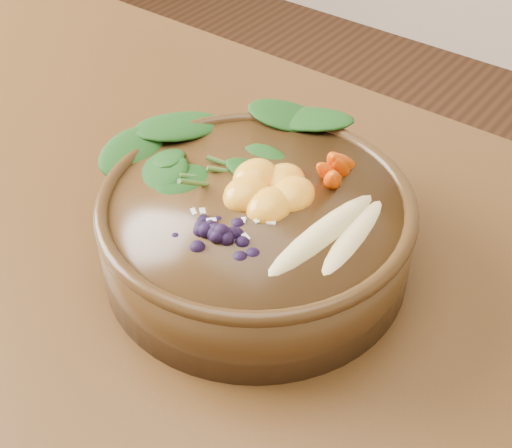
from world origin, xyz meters
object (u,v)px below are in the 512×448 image
at_px(mandarin_cluster, 269,178).
at_px(banana_halves, 339,222).
at_px(blueberry_pile, 217,221).
at_px(carrot_cluster, 353,143).
at_px(kale_heap, 254,134).
at_px(dining_table, 66,366).
at_px(stoneware_bowl, 256,233).

bearing_deg(mandarin_cluster, banana_halves, -8.48).
bearing_deg(banana_halves, blueberry_pile, -141.51).
bearing_deg(carrot_cluster, mandarin_cluster, -129.81).
height_order(kale_heap, banana_halves, kale_heap).
xyz_separation_m(dining_table, mandarin_cluster, (0.12, 0.15, 0.18)).
bearing_deg(mandarin_cluster, kale_heap, 139.48).
bearing_deg(kale_heap, stoneware_bowl, -51.86).
bearing_deg(kale_heap, dining_table, -111.15).
xyz_separation_m(banana_halves, mandarin_cluster, (-0.07, 0.01, 0.00)).
bearing_deg(dining_table, kale_heap, 68.85).
height_order(dining_table, mandarin_cluster, mandarin_cluster).
height_order(dining_table, banana_halves, banana_halves).
height_order(kale_heap, blueberry_pile, kale_heap).
distance_m(carrot_cluster, mandarin_cluster, 0.07).
bearing_deg(stoneware_bowl, carrot_cluster, 57.58).
xyz_separation_m(dining_table, carrot_cluster, (0.16, 0.21, 0.20)).
height_order(dining_table, stoneware_bowl, stoneware_bowl).
distance_m(dining_table, banana_halves, 0.29).
xyz_separation_m(kale_heap, blueberry_pile, (0.05, -0.11, -0.00)).
relative_size(dining_table, stoneware_bowl, 6.18).
bearing_deg(stoneware_bowl, mandarin_cluster, 84.93).
xyz_separation_m(mandarin_cluster, blueberry_pile, (0.00, -0.07, 0.00)).
distance_m(carrot_cluster, blueberry_pile, 0.13).
bearing_deg(dining_table, mandarin_cluster, 52.82).
relative_size(stoneware_bowl, mandarin_cluster, 3.15).
height_order(carrot_cluster, mandarin_cluster, carrot_cluster).
distance_m(kale_heap, blueberry_pile, 0.12).
height_order(stoneware_bowl, mandarin_cluster, mandarin_cluster).
bearing_deg(blueberry_pile, carrot_cluster, 71.72).
distance_m(dining_table, stoneware_bowl, 0.22).
height_order(kale_heap, mandarin_cluster, kale_heap).
bearing_deg(blueberry_pile, kale_heap, 113.07).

